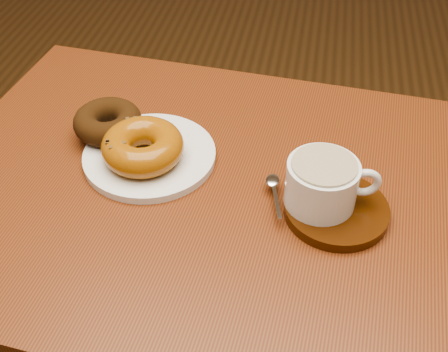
% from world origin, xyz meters
% --- Properties ---
extents(cafe_table, '(0.92, 0.72, 0.81)m').
position_xyz_m(cafe_table, '(0.00, 0.10, 0.68)').
color(cafe_table, brown).
rests_on(cafe_table, ground).
extents(donut_plate, '(0.23, 0.23, 0.01)m').
position_xyz_m(donut_plate, '(-0.10, 0.14, 0.82)').
color(donut_plate, silver).
rests_on(donut_plate, cafe_table).
extents(donut_cinnamon, '(0.12, 0.12, 0.04)m').
position_xyz_m(donut_cinnamon, '(-0.18, 0.19, 0.84)').
color(donut_cinnamon, '#331C0A').
rests_on(donut_cinnamon, donut_plate).
extents(donut_caramel, '(0.13, 0.13, 0.05)m').
position_xyz_m(donut_caramel, '(-0.11, 0.13, 0.85)').
color(donut_caramel, '#9C5911').
rests_on(donut_caramel, donut_plate).
extents(saucer, '(0.19, 0.19, 0.02)m').
position_xyz_m(saucer, '(0.19, 0.07, 0.82)').
color(saucer, '#361907').
rests_on(saucer, cafe_table).
extents(coffee_cup, '(0.13, 0.10, 0.07)m').
position_xyz_m(coffee_cup, '(0.17, 0.08, 0.86)').
color(coffee_cup, silver).
rests_on(coffee_cup, saucer).
extents(teaspoon, '(0.03, 0.09, 0.01)m').
position_xyz_m(teaspoon, '(0.10, 0.10, 0.83)').
color(teaspoon, silver).
rests_on(teaspoon, saucer).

